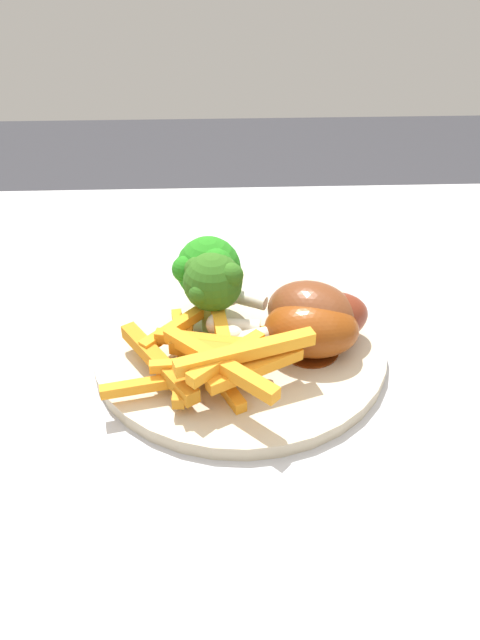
% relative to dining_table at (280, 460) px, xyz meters
% --- Properties ---
extents(dining_table, '(0.98, 0.74, 0.71)m').
position_rel_dining_table_xyz_m(dining_table, '(0.00, 0.00, 0.00)').
color(dining_table, '#B7B7BC').
rests_on(dining_table, ground_plane).
extents(dinner_plate, '(0.25, 0.25, 0.01)m').
position_rel_dining_table_xyz_m(dinner_plate, '(0.04, -0.02, 0.12)').
color(dinner_plate, beige).
rests_on(dinner_plate, dining_table).
extents(broccoli_floret_front, '(0.06, 0.06, 0.07)m').
position_rel_dining_table_xyz_m(broccoli_floret_front, '(0.06, -0.06, 0.17)').
color(broccoli_floret_front, '#80B44C').
rests_on(broccoli_floret_front, dinner_plate).
extents(broccoli_floret_middle, '(0.05, 0.05, 0.07)m').
position_rel_dining_table_xyz_m(broccoli_floret_middle, '(0.06, -0.04, 0.18)').
color(broccoli_floret_middle, '#8BB757').
rests_on(broccoli_floret_middle, dinner_plate).
extents(carrot_fries_pile, '(0.16, 0.14, 0.04)m').
position_rel_dining_table_xyz_m(carrot_fries_pile, '(0.06, 0.02, 0.15)').
color(carrot_fries_pile, orange).
rests_on(carrot_fries_pile, dinner_plate).
extents(chicken_drumstick_near, '(0.13, 0.07, 0.04)m').
position_rel_dining_table_xyz_m(chicken_drumstick_near, '(-0.03, -0.02, 0.15)').
color(chicken_drumstick_near, '#51190E').
rests_on(chicken_drumstick_near, dinner_plate).
extents(chicken_drumstick_far, '(0.12, 0.09, 0.05)m').
position_rel_dining_table_xyz_m(chicken_drumstick_far, '(-0.02, -0.02, 0.15)').
color(chicken_drumstick_far, '#4F2111').
rests_on(chicken_drumstick_far, dinner_plate).
extents(chicken_drumstick_extra, '(0.13, 0.06, 0.04)m').
position_rel_dining_table_xyz_m(chicken_drumstick_extra, '(-0.02, -0.01, 0.15)').
color(chicken_drumstick_extra, '#5F2309').
rests_on(chicken_drumstick_extra, dinner_plate).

